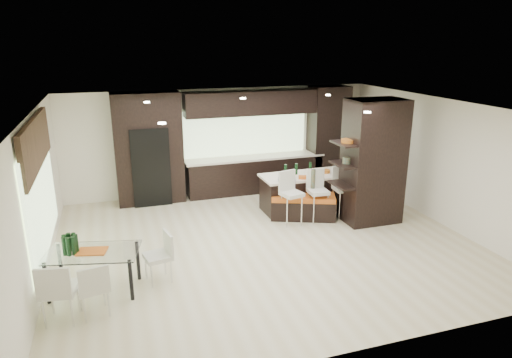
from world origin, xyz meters
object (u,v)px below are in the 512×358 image
object	(u,v)px
stool_mid	(318,201)
dining_table	(94,271)
stool_left	(292,203)
floor_vase	(312,194)
stool_right	(343,197)
chair_far	(60,294)
kitchen_island	(304,192)
chair_end	(158,260)
chair_near	(93,290)
bench	(303,207)

from	to	relation	value
stool_mid	dining_table	bearing A→B (deg)	-158.15
stool_left	floor_vase	bearing A→B (deg)	1.14
stool_left	dining_table	size ratio (longest dim) A/B	0.67
stool_left	stool_right	xyz separation A→B (m)	(1.25, 0.00, -0.00)
stool_mid	floor_vase	bearing A→B (deg)	113.89
stool_left	dining_table	distance (m)	4.37
stool_mid	chair_far	world-z (taller)	stool_mid
kitchen_island	chair_end	bearing A→B (deg)	-148.05
floor_vase	chair_near	xyz separation A→B (m)	(-4.62, -2.48, -0.18)
chair_far	chair_near	bearing A→B (deg)	13.93
kitchen_island	stool_mid	size ratio (longest dim) A/B	2.19
stool_left	chair_far	distance (m)	5.07
stool_left	stool_right	world-z (taller)	stool_left
chair_end	stool_mid	bearing A→B (deg)	-76.71
stool_left	chair_far	size ratio (longest dim) A/B	1.08
bench	chair_near	xyz separation A→B (m)	(-4.43, -2.54, 0.12)
stool_left	floor_vase	distance (m)	0.60
stool_left	dining_table	world-z (taller)	stool_left
stool_mid	dining_table	xyz separation A→B (m)	(-4.68, -1.63, -0.12)
kitchen_island	floor_vase	world-z (taller)	floor_vase
floor_vase	chair_near	distance (m)	5.24
stool_mid	kitchen_island	bearing A→B (deg)	92.61
stool_right	chair_far	xyz separation A→B (m)	(-5.75, -2.35, -0.03)
floor_vase	chair_far	size ratio (longest dim) A/B	1.32
dining_table	stool_mid	bearing A→B (deg)	32.76
dining_table	chair_far	distance (m)	0.85
stool_right	dining_table	bearing A→B (deg)	-158.50
stool_mid	floor_vase	size ratio (longest dim) A/B	0.81
stool_left	chair_far	xyz separation A→B (m)	(-4.50, -2.34, -0.04)
kitchen_island	dining_table	size ratio (longest dim) A/B	1.43
kitchen_island	chair_near	distance (m)	5.59
dining_table	kitchen_island	bearing A→B (deg)	40.44
stool_right	dining_table	xyz separation A→B (m)	(-5.30, -1.63, -0.13)
bench	chair_near	bearing A→B (deg)	-128.22
kitchen_island	stool_right	bearing A→B (deg)	-50.92
stool_left	chair_near	bearing A→B (deg)	-164.59
kitchen_island	stool_left	world-z (taller)	stool_left
stool_left	stool_mid	distance (m)	0.63
floor_vase	stool_left	bearing A→B (deg)	-164.48
stool_left	chair_near	distance (m)	4.67
dining_table	stool_left	bearing A→B (deg)	35.41
stool_left	chair_near	world-z (taller)	stool_left
dining_table	chair_far	size ratio (longest dim) A/B	1.63
bench	chair_end	distance (m)	3.89
chair_near	chair_end	distance (m)	1.22
bench	stool_right	bearing A→B (deg)	8.03
chair_near	chair_far	xyz separation A→B (m)	(-0.44, -0.02, 0.04)
dining_table	chair_far	bearing A→B (deg)	-108.31
stool_mid	stool_right	distance (m)	0.63
kitchen_island	stool_right	world-z (taller)	stool_right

